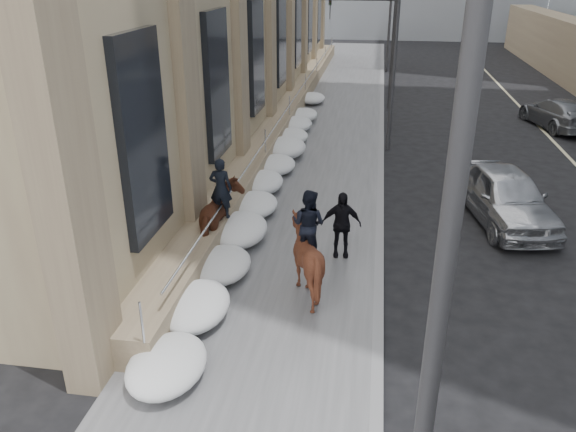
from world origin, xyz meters
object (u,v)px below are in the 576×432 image
object	(u,v)px
mounted_horse_right	(306,252)
car_silver	(506,196)
pedestrian	(341,224)
car_grey	(558,113)
mounted_horse_left	(221,214)

from	to	relation	value
mounted_horse_right	car_silver	xyz separation A→B (m)	(5.63, 5.33, -0.33)
pedestrian	car_grey	xyz separation A→B (m)	(9.70, 15.47, -0.32)
car_silver	car_grey	distance (m)	13.06
mounted_horse_right	pedestrian	bearing A→B (deg)	-90.44
mounted_horse_left	car_grey	size ratio (longest dim) A/B	0.51
mounted_horse_left	mounted_horse_right	world-z (taller)	mounted_horse_right
pedestrian	car_grey	world-z (taller)	pedestrian
mounted_horse_left	pedestrian	world-z (taller)	mounted_horse_left
mounted_horse_left	car_silver	bearing A→B (deg)	-159.12
mounted_horse_right	car_silver	bearing A→B (deg)	-117.62
mounted_horse_right	car_grey	size ratio (longest dim) A/B	0.52
mounted_horse_right	car_grey	bearing A→B (deg)	-101.86
mounted_horse_left	car_silver	world-z (taller)	mounted_horse_left
car_silver	mounted_horse_right	bearing A→B (deg)	-147.06
car_grey	mounted_horse_left	bearing A→B (deg)	36.14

